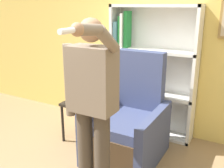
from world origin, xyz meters
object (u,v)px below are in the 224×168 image
person_standing (92,103)px  table_lamp (80,80)px  bookcase (144,72)px  armchair (129,127)px  side_table (81,108)px

person_standing → table_lamp: size_ratio=4.41×
person_standing → table_lamp: (-0.78, 0.91, -0.13)m
bookcase → armchair: size_ratio=1.44×
person_standing → armchair: bearing=92.1°
side_table → table_lamp: (0.00, -0.00, 0.40)m
person_standing → table_lamp: person_standing is taller
person_standing → side_table: person_standing is taller
armchair → table_lamp: size_ratio=3.26×
side_table → table_lamp: bearing=-90.0°
armchair → bookcase: bearing=99.1°
armchair → table_lamp: 0.90m
armchair → table_lamp: (-0.75, 0.04, 0.49)m
bookcase → side_table: (-0.64, -0.67, -0.45)m
bookcase → person_standing: bearing=-84.7°
armchair → table_lamp: bearing=176.7°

